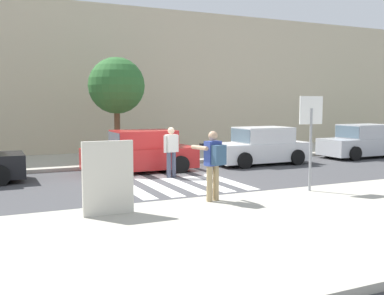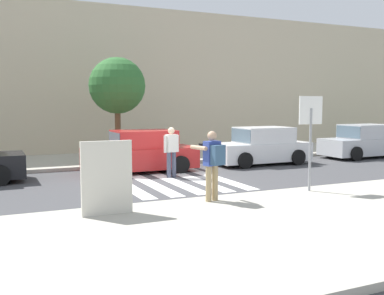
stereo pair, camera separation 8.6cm
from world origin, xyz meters
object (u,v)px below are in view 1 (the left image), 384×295
Objects in this scene: stop_sign at (311,122)px; advertising_board at (108,178)px; photographer_with_backpack at (214,160)px; parked_car_red at (141,153)px; parked_car_silver at (363,142)px; parked_car_white at (261,147)px; street_tree_center at (117,86)px; pedestrian_crossing at (171,149)px.

stop_sign is 1.62× the size of advertising_board.
photographer_with_backpack is 0.42× the size of parked_car_red.
photographer_with_backpack is at bearing -151.29° from parked_car_silver.
parked_car_white is 2.56× the size of advertising_board.
advertising_board is (-8.08, -6.33, 0.21)m from parked_car_white.
parked_car_white is 6.46m from street_tree_center.
pedestrian_crossing reaches higher than parked_car_white.
parked_car_red is 6.93m from advertising_board.
parked_car_white is 0.96× the size of street_tree_center.
parked_car_red is at bearing 88.57° from photographer_with_backpack.
stop_sign is 6.60m from parked_car_white.
street_tree_center is (-0.09, 8.39, 2.07)m from photographer_with_backpack.
parked_car_silver is at bearing -11.66° from street_tree_center.
advertising_board is at bearing -176.83° from stop_sign.
parked_car_red and parked_car_white have the same top height.
street_tree_center is (-3.10, 8.32, 1.21)m from stop_sign.
parked_car_red is 1.00× the size of parked_car_white.
parked_car_red is 2.56× the size of advertising_board.
street_tree_center is at bearing 101.60° from pedestrian_crossing.
street_tree_center is 9.30m from advertising_board.
parked_car_red is 10.95m from parked_car_silver.
street_tree_center reaches higher than photographer_with_backpack.
stop_sign is 8.96m from street_tree_center.
parked_car_white is 5.70m from parked_car_silver.
photographer_with_backpack is 2.70m from advertising_board.
parked_car_silver is 2.56× the size of advertising_board.
photographer_with_backpack is at bearing -89.41° from street_tree_center.
parked_car_white is at bearing 48.38° from photographer_with_backpack.
parked_car_silver is (11.10, 6.08, -0.44)m from photographer_with_backpack.
photographer_with_backpack is 6.10m from parked_car_red.
parked_car_red is (-0.56, 1.60, -0.25)m from pedestrian_crossing.
stop_sign is 1.50× the size of photographer_with_backpack.
stop_sign is at bearing -143.39° from parked_car_silver.
parked_car_red is at bearing 65.89° from advertising_board.
street_tree_center is at bearing 90.59° from photographer_with_backpack.
street_tree_center is (-5.49, 2.31, 2.51)m from parked_car_white.
pedestrian_crossing is 0.42× the size of parked_car_white.
photographer_with_backpack is 12.67m from parked_car_silver.
pedestrian_crossing is 0.42× the size of parked_car_silver.
parked_car_white is (4.69, 1.60, -0.25)m from pedestrian_crossing.
parked_car_red is (-2.86, 6.01, -1.30)m from stop_sign.
stop_sign is 5.08m from pedestrian_crossing.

